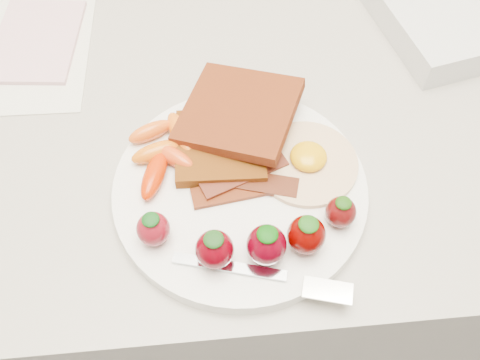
{
  "coord_description": "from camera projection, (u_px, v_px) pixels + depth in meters",
  "views": [
    {
      "loc": [
        -0.05,
        1.25,
        1.39
      ],
      "look_at": [
        -0.02,
        1.56,
        0.93
      ],
      "focal_mm": 40.0,
      "sensor_mm": 36.0,
      "label": 1
    }
  ],
  "objects": [
    {
      "name": "fried_egg",
      "position": [
        307.0,
        161.0,
        0.58
      ],
      "size": [
        0.15,
        0.15,
        0.02
      ],
      "color": "#F2E8B7",
      "rests_on": "plate"
    },
    {
      "name": "baby_carrots",
      "position": [
        164.0,
        150.0,
        0.58
      ],
      "size": [
        0.08,
        0.12,
        0.02
      ],
      "color": "#D9620D",
      "rests_on": "plate"
    },
    {
      "name": "fork",
      "position": [
        273.0,
        277.0,
        0.5
      ],
      "size": [
        0.17,
        0.07,
        0.0
      ],
      "color": "silver",
      "rests_on": "plate"
    },
    {
      "name": "counter",
      "position": [
        245.0,
        252.0,
        1.04
      ],
      "size": [
        2.0,
        0.6,
        0.9
      ],
      "primitive_type": "cube",
      "color": "gray",
      "rests_on": "ground"
    },
    {
      "name": "plate",
      "position": [
        240.0,
        190.0,
        0.57
      ],
      "size": [
        0.27,
        0.27,
        0.02
      ],
      "primitive_type": "cylinder",
      "color": "white",
      "rests_on": "counter"
    },
    {
      "name": "strawberries",
      "position": [
        256.0,
        236.0,
        0.51
      ],
      "size": [
        0.22,
        0.07,
        0.05
      ],
      "color": "maroon",
      "rests_on": "plate"
    },
    {
      "name": "toast_upper",
      "position": [
        239.0,
        111.0,
        0.59
      ],
      "size": [
        0.16,
        0.16,
        0.03
      ],
      "primitive_type": "cube",
      "rotation": [
        0.0,
        -0.1,
        -0.41
      ],
      "color": "#4C1504",
      "rests_on": "toast_lower"
    },
    {
      "name": "bacon_strips",
      "position": [
        245.0,
        182.0,
        0.56
      ],
      "size": [
        0.12,
        0.07,
        0.01
      ],
      "color": "#501803",
      "rests_on": "plate"
    },
    {
      "name": "toast_lower",
      "position": [
        220.0,
        147.0,
        0.58
      ],
      "size": [
        0.1,
        0.1,
        0.01
      ],
      "primitive_type": "cube",
      "rotation": [
        0.0,
        0.0,
        -0.04
      ],
      "color": "#381D04",
      "rests_on": "plate"
    },
    {
      "name": "appliance",
      "position": [
        474.0,
        6.0,
        0.72
      ],
      "size": [
        0.29,
        0.26,
        0.04
      ],
      "primitive_type": "cube",
      "rotation": [
        0.0,
        0.0,
        0.22
      ],
      "color": "silver",
      "rests_on": "counter"
    },
    {
      "name": "notepad",
      "position": [
        36.0,
        40.0,
        0.7
      ],
      "size": [
        0.12,
        0.17,
        0.01
      ],
      "primitive_type": "cube",
      "rotation": [
        0.0,
        0.0,
        -0.11
      ],
      "color": "#D5A3AC",
      "rests_on": "paper_sheet"
    },
    {
      "name": "paper_sheet",
      "position": [
        24.0,
        49.0,
        0.7
      ],
      "size": [
        0.18,
        0.23,
        0.0
      ],
      "primitive_type": "cube",
      "rotation": [
        0.0,
        0.0,
        -0.03
      ],
      "color": "silver",
      "rests_on": "counter"
    }
  ]
}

